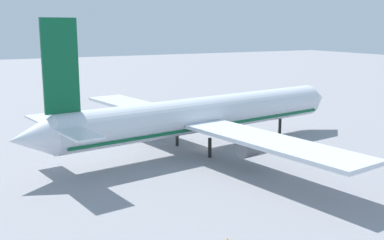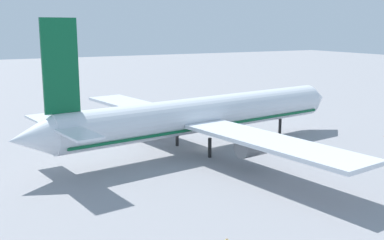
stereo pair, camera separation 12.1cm
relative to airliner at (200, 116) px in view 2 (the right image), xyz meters
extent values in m
plane|color=gray|center=(1.28, 0.20, -7.17)|extent=(600.00, 600.00, 0.00)
cylinder|color=silver|center=(1.28, 0.20, 0.17)|extent=(64.10, 16.50, 7.04)
cone|color=silver|center=(35.59, 5.39, 0.17)|extent=(6.60, 7.67, 6.90)
cone|color=silver|center=(-33.72, -5.10, 0.17)|extent=(7.97, 7.67, 6.69)
cube|color=#0C5933|center=(-28.26, -4.27, 11.39)|extent=(6.01, 1.39, 15.41)
cube|color=silver|center=(-29.74, 2.16, 1.58)|extent=(6.00, 11.58, 0.36)
cube|color=silver|center=(-27.77, -10.86, 1.58)|extent=(6.00, 11.58, 0.36)
cube|color=silver|center=(-5.09, 21.02, -0.89)|extent=(14.29, 36.98, 0.70)
cylinder|color=slate|center=(-3.29, 15.82, -3.05)|extent=(5.66, 4.35, 3.61)
cube|color=silver|center=(1.35, -21.58, -0.89)|extent=(14.29, 36.98, 0.70)
cylinder|color=slate|center=(1.53, -16.08, -2.99)|extent=(6.02, 4.29, 3.50)
cylinder|color=black|center=(23.35, 3.53, -5.26)|extent=(0.70, 0.70, 3.81)
cylinder|color=black|center=(-2.69, 5.18, -5.26)|extent=(0.70, 0.70, 3.81)
cylinder|color=black|center=(-1.04, -5.74, -5.26)|extent=(0.70, 0.70, 3.81)
cube|color=#0C5933|center=(1.28, 0.20, -1.77)|extent=(61.52, 15.77, 0.50)
sphere|color=tan|center=(-18.80, -40.17, -5.56)|extent=(0.23, 0.23, 0.23)
cone|color=orange|center=(-21.31, 40.76, -6.89)|extent=(0.36, 0.36, 0.55)
camera|label=1|loc=(-45.01, -80.98, 17.76)|focal=43.66mm
camera|label=2|loc=(-44.91, -81.04, 17.76)|focal=43.66mm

